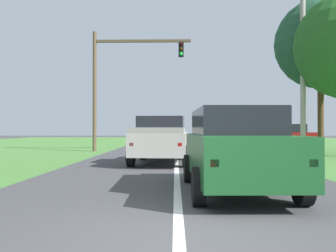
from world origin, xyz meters
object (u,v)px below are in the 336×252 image
pickup_truck_lead (162,139)px  utility_pole_right (303,69)px  red_suv_near (235,148)px  oak_tree_right (320,44)px  traffic_light (119,74)px  keep_moving_sign (265,127)px  crossing_suv_far (280,136)px

pickup_truck_lead → utility_pole_right: (7.43, 4.72, 3.64)m
red_suv_near → oak_tree_right: (7.36, 13.40, 5.53)m
red_suv_near → traffic_light: 15.44m
red_suv_near → traffic_light: (-4.86, 14.13, 3.88)m
red_suv_near → pickup_truck_lead: size_ratio=0.94×
oak_tree_right → red_suv_near: bearing=-118.8°
red_suv_near → utility_pole_right: bearing=63.8°
red_suv_near → keep_moving_sign: size_ratio=2.02×
traffic_light → utility_pole_right: (10.40, -2.89, -0.26)m
pickup_truck_lead → traffic_light: (-2.97, 7.61, 3.89)m
red_suv_near → crossing_suv_far: red_suv_near is taller
traffic_light → oak_tree_right: size_ratio=0.81×
oak_tree_right → crossing_suv_far: size_ratio=1.91×
traffic_light → oak_tree_right: bearing=-3.4°
oak_tree_right → crossing_suv_far: bearing=106.9°
keep_moving_sign → oak_tree_right: bearing=26.4°
pickup_truck_lead → keep_moving_sign: keep_moving_sign is taller
pickup_truck_lead → traffic_light: 9.05m
pickup_truck_lead → crossing_suv_far: size_ratio=1.06×
pickup_truck_lead → utility_pole_right: 9.53m
traffic_light → oak_tree_right: (12.22, -0.73, 1.65)m
keep_moving_sign → utility_pole_right: utility_pole_right is taller
pickup_truck_lead → crossing_suv_far: pickup_truck_lead is taller
oak_tree_right → utility_pole_right: 3.41m
oak_tree_right → keep_moving_sign: bearing=-153.6°
keep_moving_sign → oak_tree_right: size_ratio=0.26×
crossing_suv_far → utility_pole_right: size_ratio=0.52×
crossing_suv_far → utility_pole_right: (-0.60, -6.17, 3.69)m
pickup_truck_lead → keep_moving_sign: 7.45m
keep_moving_sign → oak_tree_right: oak_tree_right is taller
red_suv_near → pickup_truck_lead: bearing=106.2°
traffic_light → crossing_suv_far: traffic_light is taller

